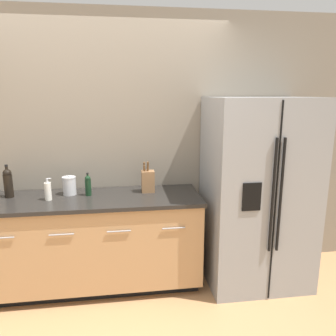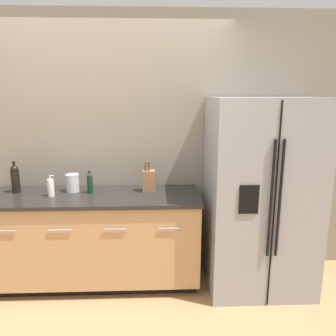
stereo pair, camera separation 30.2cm
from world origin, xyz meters
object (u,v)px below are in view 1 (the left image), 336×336
at_px(soap_dispenser, 48,191).
at_px(oil_bottle, 88,185).
at_px(refrigerator, 257,193).
at_px(wine_bottle, 8,182).
at_px(knife_block, 148,181).
at_px(steel_canister, 69,186).

bearing_deg(soap_dispenser, oil_bottle, 14.83).
xyz_separation_m(refrigerator, soap_dispenser, (-1.93, 0.04, 0.09)).
xyz_separation_m(refrigerator, wine_bottle, (-2.29, 0.17, 0.14)).
distance_m(refrigerator, oil_bottle, 1.60).
height_order(knife_block, wine_bottle, wine_bottle).
bearing_deg(steel_canister, wine_bottle, -179.24).
distance_m(wine_bottle, steel_canister, 0.53).
bearing_deg(soap_dispenser, steel_canister, 41.22).
height_order(oil_bottle, steel_canister, oil_bottle).
distance_m(refrigerator, knife_block, 1.05).
bearing_deg(refrigerator, knife_block, 170.81).
height_order(refrigerator, steel_canister, refrigerator).
xyz_separation_m(soap_dispenser, steel_canister, (0.16, 0.14, 0.00)).
xyz_separation_m(wine_bottle, steel_canister, (0.53, 0.01, -0.05)).
bearing_deg(refrigerator, oil_bottle, 175.37).
height_order(knife_block, oil_bottle, knife_block).
bearing_deg(oil_bottle, refrigerator, -4.63).
bearing_deg(wine_bottle, steel_canister, 0.76).
distance_m(wine_bottle, oil_bottle, 0.71).
height_order(refrigerator, soap_dispenser, refrigerator).
relative_size(refrigerator, knife_block, 5.98).
bearing_deg(oil_bottle, wine_bottle, 176.32).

